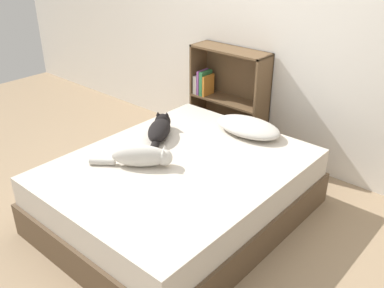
% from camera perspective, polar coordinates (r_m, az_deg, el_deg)
% --- Properties ---
extents(ground_plane, '(8.00, 8.00, 0.00)m').
position_cam_1_polar(ground_plane, '(3.34, -1.61, -9.59)').
color(ground_plane, '#997F60').
extents(wall_back, '(8.00, 0.06, 2.50)m').
position_cam_1_polar(wall_back, '(3.84, 12.40, 15.36)').
color(wall_back, white).
rests_on(wall_back, ground_plane).
extents(bed, '(1.49, 1.87, 0.47)m').
position_cam_1_polar(bed, '(3.20, -1.66, -6.27)').
color(bed, brown).
rests_on(bed, ground_plane).
extents(pillow, '(0.57, 0.34, 0.11)m').
position_cam_1_polar(pillow, '(3.52, 7.48, 2.27)').
color(pillow, beige).
rests_on(pillow, bed).
extents(cat_light, '(0.50, 0.42, 0.16)m').
position_cam_1_polar(cat_light, '(3.03, -6.66, -1.64)').
color(cat_light, beige).
rests_on(cat_light, bed).
extents(cat_dark, '(0.41, 0.51, 0.15)m').
position_cam_1_polar(cat_dark, '(3.45, -4.33, 1.98)').
color(cat_dark, black).
rests_on(cat_dark, bed).
extents(bookshelf, '(0.77, 0.26, 0.99)m').
position_cam_1_polar(bookshelf, '(4.19, 4.91, 6.25)').
color(bookshelf, brown).
rests_on(bookshelf, ground_plane).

